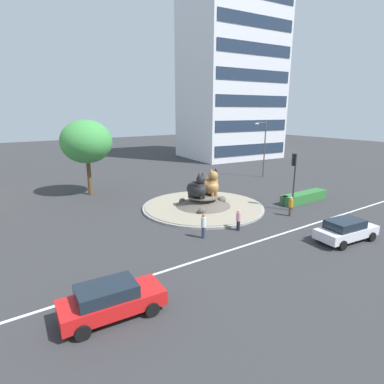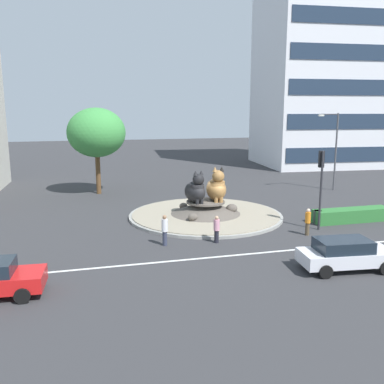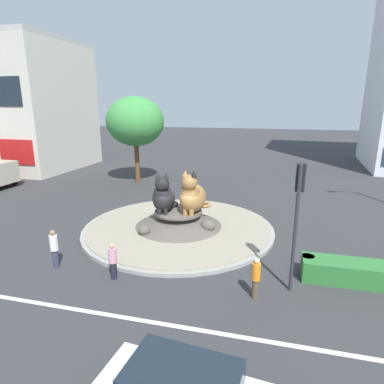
{
  "view_description": "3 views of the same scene",
  "coord_description": "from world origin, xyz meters",
  "views": [
    {
      "loc": [
        -16.18,
        -22.11,
        8.62
      ],
      "look_at": [
        -1.38,
        -0.23,
        1.75
      ],
      "focal_mm": 29.25,
      "sensor_mm": 36.0,
      "label": 1
    },
    {
      "loc": [
        -8.42,
        -28.19,
        7.62
      ],
      "look_at": [
        -0.68,
        1.26,
        1.61
      ],
      "focal_mm": 39.2,
      "sensor_mm": 36.0,
      "label": 2
    },
    {
      "loc": [
        5.07,
        -17.08,
        7.18
      ],
      "look_at": [
        0.43,
        1.55,
        1.9
      ],
      "focal_mm": 30.31,
      "sensor_mm": 36.0,
      "label": 3
    }
  ],
  "objects": [
    {
      "name": "cat_statue_tabby",
      "position": [
        0.83,
        0.02,
        2.07
      ],
      "size": [
        1.69,
        2.47,
        2.53
      ],
      "rotation": [
        0.0,
        0.0,
        -1.66
      ],
      "color": "#9E703D",
      "rests_on": "roundabout_island"
    },
    {
      "name": "litter_bin",
      "position": [
        6.83,
        -3.69,
        0.45
      ],
      "size": [
        0.56,
        0.56,
        0.9
      ],
      "color": "#2D4233",
      "rests_on": "ground"
    },
    {
      "name": "ground_plane",
      "position": [
        0.0,
        0.0,
        0.0
      ],
      "size": [
        160.0,
        160.0,
        0.0
      ],
      "primitive_type": "plane",
      "color": "#333335"
    },
    {
      "name": "office_tower",
      "position": [
        23.85,
        24.32,
        14.36
      ],
      "size": [
        17.33,
        14.72,
        28.73
      ],
      "rotation": [
        0.0,
        0.0,
        -0.08
      ],
      "color": "silver",
      "rests_on": "ground"
    },
    {
      "name": "cat_statue_black",
      "position": [
        -0.81,
        -0.21,
        2.0
      ],
      "size": [
        1.67,
        2.48,
        2.34
      ],
      "rotation": [
        0.0,
        0.0,
        -1.37
      ],
      "color": "black",
      "rests_on": "roundabout_island"
    },
    {
      "name": "sedan_on_far_lane",
      "position": [
        3.62,
        -11.51,
        0.8
      ],
      "size": [
        4.69,
        2.39,
        1.53
      ],
      "rotation": [
        0.0,
        0.0,
        -0.11
      ],
      "color": "silver",
      "rests_on": "ground"
    },
    {
      "name": "pedestrian_white_shirt",
      "position": [
        -4.11,
        -5.7,
        0.95
      ],
      "size": [
        0.35,
        0.35,
        1.78
      ],
      "rotation": [
        0.0,
        0.0,
        6.13
      ],
      "color": "#33384C",
      "rests_on": "ground"
    },
    {
      "name": "roundabout_island",
      "position": [
        0.01,
        -0.0,
        0.39
      ],
      "size": [
        11.04,
        11.04,
        1.15
      ],
      "color": "gray",
      "rests_on": "ground"
    },
    {
      "name": "broadleaf_tree_behind_island",
      "position": [
        -7.1,
        10.58,
        5.56
      ],
      "size": [
        5.19,
        5.19,
        7.79
      ],
      "color": "brown",
      "rests_on": "ground"
    },
    {
      "name": "lane_centreline",
      "position": [
        0.0,
        -8.27,
        0.0
      ],
      "size": [
        112.0,
        0.2,
        0.01
      ],
      "primitive_type": "cube",
      "color": "silver",
      "rests_on": "ground"
    },
    {
      "name": "traffic_light_mast",
      "position": [
        6.12,
        -4.97,
        3.53
      ],
      "size": [
        0.36,
        0.45,
        5.07
      ],
      "rotation": [
        0.0,
        0.0,
        1.38
      ],
      "color": "#2D2D33",
      "rests_on": "ground"
    },
    {
      "name": "clipped_hedge_strip",
      "position": [
        9.39,
        -3.87,
        0.45
      ],
      "size": [
        5.58,
        1.2,
        0.9
      ],
      "primitive_type": "cube",
      "color": "#2D7033",
      "rests_on": "ground"
    },
    {
      "name": "pedestrian_pink_shirt",
      "position": [
        -1.11,
        -5.97,
        0.84
      ],
      "size": [
        0.35,
        0.35,
        1.6
      ],
      "rotation": [
        0.0,
        0.0,
        4.63
      ],
      "color": "black",
      "rests_on": "ground"
    },
    {
      "name": "streetlight_arm",
      "position": [
        14.57,
        6.61,
        4.25
      ],
      "size": [
        2.27,
        0.46,
        7.29
      ],
      "rotation": [
        0.0,
        0.0,
        3.27
      ],
      "color": "#4C4C51",
      "rests_on": "ground"
    },
    {
      "name": "pedestrian_orange_shirt",
      "position": [
        4.77,
        -5.97,
        0.89
      ],
      "size": [
        0.34,
        0.34,
        1.67
      ],
      "rotation": [
        0.0,
        0.0,
        1.78
      ],
      "color": "brown",
      "rests_on": "ground"
    }
  ]
}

